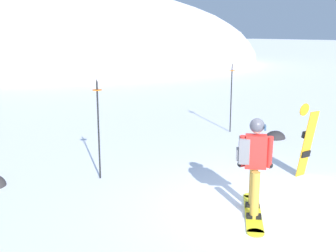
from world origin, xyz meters
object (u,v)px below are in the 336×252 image
Objects in this scene: snowboarder_main at (253,163)px; piste_marker_near at (98,122)px; piste_marker_far at (231,93)px; spare_snowboard at (307,141)px; rock_mid at (275,138)px.

snowboarder_main is 0.78× the size of piste_marker_near.
piste_marker_near is 5.61m from piste_marker_far.
spare_snowboard is 4.46m from piste_marker_far.
snowboarder_main reaches higher than spare_snowboard.
rock_mid is at bearing 52.41° from spare_snowboard.
rock_mid is at bearing 2.94° from piste_marker_near.
rock_mid is (4.46, 3.48, -0.92)m from snowboarder_main.
spare_snowboard is 0.74× the size of piste_marker_far.
snowboarder_main is 6.27m from piste_marker_far.
rock_mid is (0.54, -1.41, -1.26)m from piste_marker_far.
spare_snowboard is at bearing -127.59° from rock_mid.
piste_marker_near is at bearing 147.07° from spare_snowboard.
rock_mid is (5.89, 0.30, -1.25)m from piste_marker_near.
snowboarder_main is 2.62× the size of rock_mid.
snowboarder_main is 1.05× the size of spare_snowboard.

